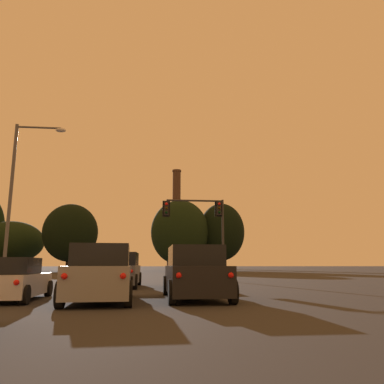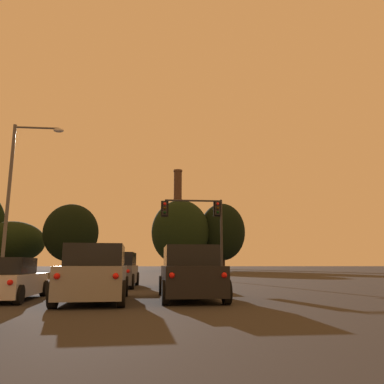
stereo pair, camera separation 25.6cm
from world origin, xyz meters
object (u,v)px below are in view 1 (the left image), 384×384
object	(u,v)px
hatchback_left_lane_second	(12,281)
suv_center_lane_second	(101,274)
suv_right_lane_second	(195,273)
suv_center_lane_front	(120,270)
sedan_right_lane_front	(188,275)
street_lamp	(19,186)
traffic_light_overhead_right	(203,218)
smokestack	(176,228)

from	to	relation	value
hatchback_left_lane_second	suv_center_lane_second	xyz separation A→B (m)	(3.05, -0.59, 0.23)
suv_right_lane_second	suv_center_lane_front	world-z (taller)	same
suv_right_lane_second	sedan_right_lane_front	distance (m)	6.11
suv_right_lane_second	sedan_right_lane_front	bearing A→B (deg)	86.29
sedan_right_lane_front	street_lamp	size ratio (longest dim) A/B	0.49
hatchback_left_lane_second	street_lamp	distance (m)	11.08
sedan_right_lane_front	hatchback_left_lane_second	bearing A→B (deg)	-137.96
suv_center_lane_second	street_lamp	distance (m)	12.70
suv_center_lane_second	street_lamp	size ratio (longest dim) A/B	0.51
suv_center_lane_front	traffic_light_overhead_right	world-z (taller)	traffic_light_overhead_right
traffic_light_overhead_right	sedan_right_lane_front	bearing A→B (deg)	-103.05
hatchback_left_lane_second	suv_right_lane_second	size ratio (longest dim) A/B	0.85
suv_center_lane_second	suv_center_lane_front	distance (m)	8.09
suv_right_lane_second	suv_center_lane_second	xyz separation A→B (m)	(-3.23, -0.56, 0.00)
hatchback_left_lane_second	sedan_right_lane_front	world-z (taller)	hatchback_left_lane_second
suv_center_lane_front	street_lamp	distance (m)	8.23
suv_right_lane_second	suv_center_lane_second	distance (m)	3.27
suv_center_lane_front	suv_center_lane_second	bearing A→B (deg)	-88.55
suv_center_lane_front	street_lamp	bearing A→B (deg)	166.09
suv_center_lane_front	smokestack	size ratio (longest dim) A/B	0.13
sedan_right_lane_front	smokestack	xyz separation A→B (m)	(7.40, 125.63, 14.40)
traffic_light_overhead_right	hatchback_left_lane_second	bearing A→B (deg)	-120.55
suv_center_lane_second	smokestack	world-z (taller)	smokestack
traffic_light_overhead_right	smokestack	xyz separation A→B (m)	(5.43, 117.14, 10.38)
suv_center_lane_front	sedan_right_lane_front	size ratio (longest dim) A/B	1.05
suv_center_lane_front	smokestack	world-z (taller)	smokestack
suv_center_lane_second	sedan_right_lane_front	size ratio (longest dim) A/B	1.06
hatchback_left_lane_second	street_lamp	size ratio (longest dim) A/B	0.43
traffic_light_overhead_right	smokestack	world-z (taller)	smokestack
hatchback_left_lane_second	traffic_light_overhead_right	distance (m)	17.37
suv_center_lane_second	traffic_light_overhead_right	xyz separation A→B (m)	(5.54, 15.15, 3.78)
suv_center_lane_front	smokestack	distance (m)	125.49
suv_right_lane_second	suv_center_lane_second	world-z (taller)	same
sedan_right_lane_front	smokestack	size ratio (longest dim) A/B	0.12
sedan_right_lane_front	traffic_light_overhead_right	size ratio (longest dim) A/B	0.77
street_lamp	suv_center_lane_second	bearing A→B (deg)	-57.05
hatchback_left_lane_second	traffic_light_overhead_right	size ratio (longest dim) A/B	0.68
suv_center_lane_front	smokestack	bearing A→B (deg)	86.24
suv_right_lane_second	suv_center_lane_front	distance (m)	8.20
hatchback_left_lane_second	sedan_right_lane_front	bearing A→B (deg)	39.79
suv_center_lane_second	suv_center_lane_front	size ratio (longest dim) A/B	1.01
sedan_right_lane_front	street_lamp	bearing A→B (deg)	161.92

